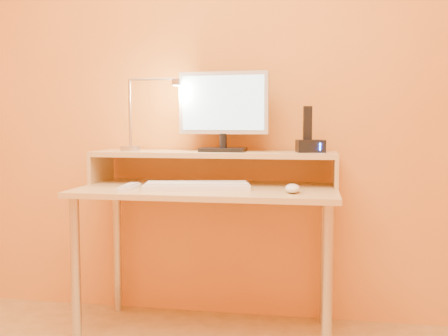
% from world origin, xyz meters
% --- Properties ---
extents(wall_back, '(3.00, 0.04, 2.50)m').
position_xyz_m(wall_back, '(0.00, 1.50, 1.25)').
color(wall_back, '#F29D40').
rests_on(wall_back, floor).
extents(desk_leg_fl, '(0.04, 0.04, 0.69)m').
position_xyz_m(desk_leg_fl, '(-0.55, 0.93, 0.35)').
color(desk_leg_fl, '#BCBBC0').
rests_on(desk_leg_fl, floor).
extents(desk_leg_fr, '(0.04, 0.04, 0.69)m').
position_xyz_m(desk_leg_fr, '(0.55, 0.93, 0.35)').
color(desk_leg_fr, '#BCBBC0').
rests_on(desk_leg_fr, floor).
extents(desk_leg_bl, '(0.04, 0.04, 0.69)m').
position_xyz_m(desk_leg_bl, '(-0.55, 1.43, 0.35)').
color(desk_leg_bl, '#BCBBC0').
rests_on(desk_leg_bl, floor).
extents(desk_leg_br, '(0.04, 0.04, 0.69)m').
position_xyz_m(desk_leg_br, '(0.55, 1.43, 0.35)').
color(desk_leg_br, '#BCBBC0').
rests_on(desk_leg_br, floor).
extents(desk_lower, '(1.20, 0.60, 0.02)m').
position_xyz_m(desk_lower, '(0.00, 1.18, 0.71)').
color(desk_lower, tan).
rests_on(desk_lower, floor).
extents(shelf_riser_left, '(0.02, 0.30, 0.14)m').
position_xyz_m(shelf_riser_left, '(-0.59, 1.33, 0.79)').
color(shelf_riser_left, tan).
rests_on(shelf_riser_left, desk_lower).
extents(shelf_riser_right, '(0.02, 0.30, 0.14)m').
position_xyz_m(shelf_riser_right, '(0.59, 1.33, 0.79)').
color(shelf_riser_right, tan).
rests_on(shelf_riser_right, desk_lower).
extents(desk_shelf, '(1.20, 0.30, 0.02)m').
position_xyz_m(desk_shelf, '(0.00, 1.33, 0.87)').
color(desk_shelf, tan).
rests_on(desk_shelf, desk_lower).
extents(monitor_foot, '(0.22, 0.16, 0.02)m').
position_xyz_m(monitor_foot, '(0.05, 1.33, 0.89)').
color(monitor_foot, black).
rests_on(monitor_foot, desk_shelf).
extents(monitor_neck, '(0.04, 0.04, 0.07)m').
position_xyz_m(monitor_neck, '(0.05, 1.33, 0.93)').
color(monitor_neck, black).
rests_on(monitor_neck, monitor_foot).
extents(monitor_panel, '(0.45, 0.06, 0.30)m').
position_xyz_m(monitor_panel, '(0.05, 1.34, 1.12)').
color(monitor_panel, silver).
rests_on(monitor_panel, monitor_neck).
extents(monitor_back, '(0.40, 0.04, 0.26)m').
position_xyz_m(monitor_back, '(0.05, 1.36, 1.12)').
color(monitor_back, black).
rests_on(monitor_back, monitor_panel).
extents(monitor_screen, '(0.41, 0.03, 0.26)m').
position_xyz_m(monitor_screen, '(0.05, 1.32, 1.12)').
color(monitor_screen, '#A6E5FF').
rests_on(monitor_screen, monitor_panel).
extents(lamp_base, '(0.10, 0.10, 0.02)m').
position_xyz_m(lamp_base, '(-0.42, 1.30, 0.89)').
color(lamp_base, '#BCBBC0').
rests_on(lamp_base, desk_shelf).
extents(lamp_post, '(0.01, 0.01, 0.33)m').
position_xyz_m(lamp_post, '(-0.42, 1.30, 1.07)').
color(lamp_post, '#BCBBC0').
rests_on(lamp_post, lamp_base).
extents(lamp_arm, '(0.24, 0.01, 0.01)m').
position_xyz_m(lamp_arm, '(-0.30, 1.30, 1.24)').
color(lamp_arm, '#BCBBC0').
rests_on(lamp_arm, lamp_post).
extents(lamp_head, '(0.04, 0.04, 0.03)m').
position_xyz_m(lamp_head, '(-0.18, 1.30, 1.22)').
color(lamp_head, '#BCBBC0').
rests_on(lamp_head, lamp_arm).
extents(lamp_bulb, '(0.03, 0.03, 0.00)m').
position_xyz_m(lamp_bulb, '(-0.18, 1.30, 1.20)').
color(lamp_bulb, '#FFEAC6').
rests_on(lamp_bulb, lamp_head).
extents(phone_dock, '(0.15, 0.12, 0.06)m').
position_xyz_m(phone_dock, '(0.47, 1.33, 0.91)').
color(phone_dock, black).
rests_on(phone_dock, desk_shelf).
extents(phone_handset, '(0.04, 0.03, 0.16)m').
position_xyz_m(phone_handset, '(0.46, 1.33, 1.02)').
color(phone_handset, black).
rests_on(phone_handset, phone_dock).
extents(phone_led, '(0.01, 0.00, 0.04)m').
position_xyz_m(phone_led, '(0.52, 1.28, 0.91)').
color(phone_led, '#246FFF').
rests_on(phone_led, phone_dock).
extents(keyboard, '(0.50, 0.24, 0.02)m').
position_xyz_m(keyboard, '(-0.04, 1.11, 0.73)').
color(keyboard, silver).
rests_on(keyboard, desk_lower).
extents(mouse, '(0.07, 0.12, 0.04)m').
position_xyz_m(mouse, '(0.40, 1.05, 0.74)').
color(mouse, white).
rests_on(mouse, desk_lower).
extents(remote_control, '(0.06, 0.20, 0.02)m').
position_xyz_m(remote_control, '(-0.33, 1.04, 0.73)').
color(remote_control, silver).
rests_on(remote_control, desk_lower).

